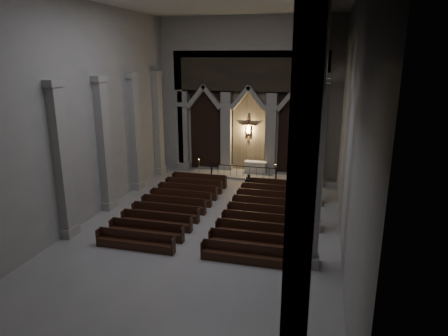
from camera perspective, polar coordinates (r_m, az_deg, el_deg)
name	(u,v)px	position (r m, az deg, el deg)	size (l,w,h in m)	color
room	(205,87)	(20.06, -2.73, 11.43)	(24.00, 24.10, 12.00)	gray
sanctuary_wall	(249,90)	(31.31, 3.58, 11.13)	(14.00, 0.77, 12.00)	#9C9991
right_arcade	(320,83)	(20.50, 13.61, 11.75)	(1.00, 24.00, 12.00)	#9C9991
left_pilasters	(121,140)	(26.41, -14.53, 3.88)	(0.60, 13.00, 8.03)	#9C9991
sanctuary_step	(245,174)	(31.61, 3.06, -0.90)	(8.50, 2.60, 0.15)	#9C9991
altar	(256,167)	(31.80, 4.54, 0.16)	(1.76, 0.70, 0.90)	beige
altar_rail	(243,170)	(30.63, 2.76, -0.28)	(5.15, 0.09, 1.01)	black
candle_stand_left	(199,171)	(31.44, -3.55, -0.45)	(0.23, 0.23, 1.35)	#B18F36
candle_stand_right	(275,176)	(30.35, 7.30, -1.16)	(0.22, 0.22, 1.31)	#B18F36
pews	(217,211)	(23.64, -1.06, -6.15)	(9.43, 10.60, 0.90)	black
worshipper	(249,183)	(27.71, 3.59, -2.14)	(0.45, 0.29, 1.23)	black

